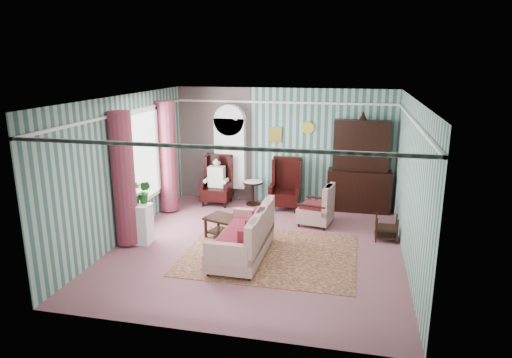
% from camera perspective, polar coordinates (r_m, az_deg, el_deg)
% --- Properties ---
extents(floor, '(6.00, 6.00, 0.00)m').
position_cam_1_polar(floor, '(9.08, 0.26, -8.46)').
color(floor, '#874E5B').
rests_on(floor, ground).
extents(room_shell, '(5.53, 6.02, 2.91)m').
position_cam_1_polar(room_shell, '(8.80, -3.42, 4.45)').
color(room_shell, '#36625C').
rests_on(room_shell, ground).
extents(bookcase, '(0.80, 0.28, 2.24)m').
position_cam_1_polar(bookcase, '(11.69, -3.24, 2.61)').
color(bookcase, silver).
rests_on(bookcase, floor).
extents(dresser_hutch, '(1.50, 0.56, 2.36)m').
position_cam_1_polar(dresser_hutch, '(11.13, 12.91, 1.95)').
color(dresser_hutch, black).
rests_on(dresser_hutch, floor).
extents(wingback_left, '(0.76, 0.80, 1.25)m').
position_cam_1_polar(wingback_left, '(11.51, -4.93, -0.15)').
color(wingback_left, black).
rests_on(wingback_left, floor).
extents(wingback_right, '(0.76, 0.80, 1.25)m').
position_cam_1_polar(wingback_right, '(11.12, 3.71, -0.66)').
color(wingback_right, black).
rests_on(wingback_right, floor).
extents(seated_woman, '(0.44, 0.40, 1.18)m').
position_cam_1_polar(seated_woman, '(11.52, -4.93, -0.32)').
color(seated_woman, white).
rests_on(seated_woman, floor).
extents(round_side_table, '(0.50, 0.50, 0.60)m').
position_cam_1_polar(round_side_table, '(11.51, -0.39, -1.78)').
color(round_side_table, black).
rests_on(round_side_table, floor).
extents(nest_table, '(0.45, 0.38, 0.54)m').
position_cam_1_polar(nest_table, '(9.66, 15.99, -5.86)').
color(nest_table, black).
rests_on(nest_table, floor).
extents(plant_stand, '(0.55, 0.35, 0.80)m').
position_cam_1_polar(plant_stand, '(9.44, -14.58, -5.41)').
color(plant_stand, white).
rests_on(plant_stand, floor).
extents(rug, '(3.20, 2.60, 0.01)m').
position_cam_1_polar(rug, '(8.75, 1.79, -9.35)').
color(rug, '#451D17').
rests_on(rug, floor).
extents(sofa, '(1.03, 1.96, 1.04)m').
position_cam_1_polar(sofa, '(8.41, -1.82, -6.57)').
color(sofa, beige).
rests_on(sofa, floor).
extents(floral_armchair, '(1.01, 0.92, 1.07)m').
position_cam_1_polar(floral_armchair, '(10.15, 7.47, -2.82)').
color(floral_armchair, beige).
rests_on(floral_armchair, floor).
extents(coffee_table, '(1.00, 0.80, 0.44)m').
position_cam_1_polar(coffee_table, '(9.43, -3.64, -6.13)').
color(coffee_table, black).
rests_on(coffee_table, floor).
extents(potted_plant_a, '(0.45, 0.43, 0.40)m').
position_cam_1_polar(potted_plant_a, '(9.25, -15.37, -1.98)').
color(potted_plant_a, '#23591B').
rests_on(potted_plant_a, plant_stand).
extents(potted_plant_b, '(0.26, 0.21, 0.46)m').
position_cam_1_polar(potted_plant_b, '(9.30, -13.78, -1.58)').
color(potted_plant_b, '#174C17').
rests_on(potted_plant_b, plant_stand).
extents(potted_plant_c, '(0.29, 0.29, 0.41)m').
position_cam_1_polar(potted_plant_c, '(9.37, -14.95, -1.69)').
color(potted_plant_c, '#19511D').
rests_on(potted_plant_c, plant_stand).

